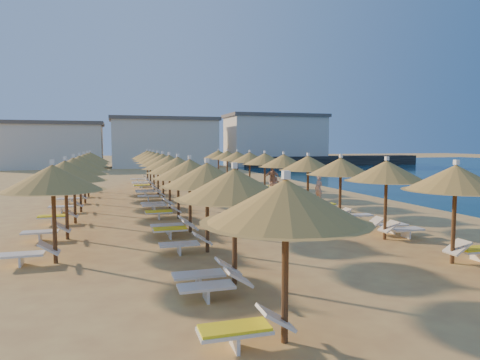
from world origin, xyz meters
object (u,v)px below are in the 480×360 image
object	(u,v)px
jetty	(333,161)
parasol_row_west	(169,163)
beachgoer_c	(272,178)
beachgoer_b	(274,183)
parasol_row_east	(284,161)
beachgoer_a	(319,188)

from	to	relation	value
jetty	parasol_row_west	xyz separation A→B (m)	(-30.59, -38.51, 1.68)
parasol_row_west	beachgoer_c	distance (m)	10.25
parasol_row_west	beachgoer_c	xyz separation A→B (m)	(8.10, 6.10, -1.49)
jetty	parasol_row_west	size ratio (longest dim) A/B	0.85
jetty	beachgoer_b	distance (m)	41.65
beachgoer_c	beachgoer_b	world-z (taller)	beachgoer_c
parasol_row_east	jetty	bearing A→B (deg)	57.99
beachgoer_b	parasol_row_east	bearing A→B (deg)	-57.39
beachgoer_a	beachgoer_b	world-z (taller)	beachgoer_b
parasol_row_east	parasol_row_west	bearing A→B (deg)	180.00
beachgoer_a	parasol_row_west	bearing A→B (deg)	-104.61
beachgoer_a	beachgoer_c	bearing A→B (deg)	171.26
beachgoer_a	beachgoer_b	xyz separation A→B (m)	(-1.57, 3.48, 0.06)
beachgoer_c	beachgoer_a	xyz separation A→B (m)	(0.86, -5.65, -0.17)
parasol_row_west	beachgoer_a	world-z (taller)	parasol_row_west
jetty	beachgoer_c	size ratio (longest dim) A/B	15.98
jetty	beachgoer_c	bearing A→B (deg)	-129.33
parasol_row_east	beachgoer_a	distance (m)	3.00
jetty	parasol_row_east	world-z (taller)	parasol_row_east
parasol_row_east	parasol_row_west	world-z (taller)	same
parasol_row_west	beachgoer_b	world-z (taller)	parasol_row_west
beachgoer_b	jetty	bearing A→B (deg)	101.47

